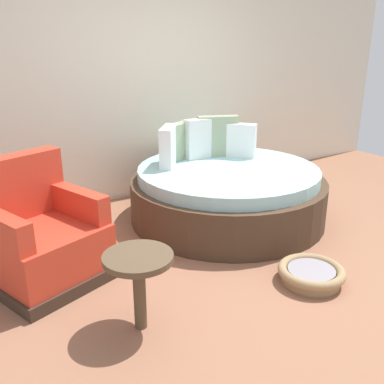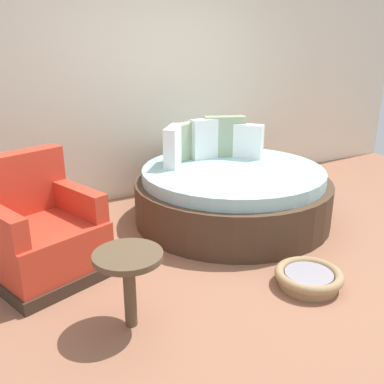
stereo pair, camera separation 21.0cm
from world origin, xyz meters
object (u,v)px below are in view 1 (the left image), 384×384
(red_armchair, at_px, (40,239))
(pet_basket, at_px, (311,274))
(side_table, at_px, (138,269))
(round_daybed, at_px, (226,191))

(red_armchair, height_order, pet_basket, red_armchair)
(pet_basket, relative_size, side_table, 0.98)
(red_armchair, bearing_deg, round_daybed, 6.29)
(red_armchair, relative_size, pet_basket, 1.98)
(red_armchair, distance_m, side_table, 1.04)
(red_armchair, bearing_deg, pet_basket, -34.56)
(round_daybed, distance_m, side_table, 1.96)
(round_daybed, relative_size, red_armchair, 1.96)
(round_daybed, xyz_separation_m, pet_basket, (-0.22, -1.39, -0.22))
(side_table, bearing_deg, red_armchair, 110.72)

